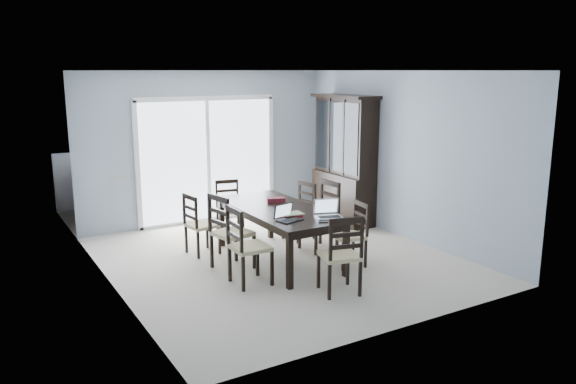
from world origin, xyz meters
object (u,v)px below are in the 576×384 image
Objects in this scene: chair_end_near at (343,247)px; laptop_dark at (290,217)px; chair_left_mid at (226,224)px; game_box at (276,200)px; dining_table at (279,213)px; laptop_silver at (329,214)px; chair_right_far at (302,205)px; china_hutch at (344,161)px; chair_end_far at (228,202)px; chair_right_mid at (324,208)px; chair_left_near at (243,238)px; chair_left_far at (197,218)px; hot_tub at (148,191)px; chair_right_near at (354,227)px; cell_phone at (323,222)px.

laptop_dark is at bearing 119.79° from chair_end_near.
chair_end_near is 3.37× the size of laptop_dark.
game_box is at bearing 98.09° from chair_left_mid.
laptop_silver is (0.29, -0.80, 0.13)m from dining_table.
chair_right_far is 0.85m from game_box.
china_hutch is 2.17× the size of chair_end_far.
chair_right_mid is 1.04× the size of chair_end_near.
chair_left_near reaches higher than chair_end_far.
chair_left_mid is (-0.80, 0.00, -0.04)m from dining_table.
chair_left_far is 1.63m from laptop_dark.
laptop_dark is (0.63, -0.06, 0.19)m from chair_left_near.
china_hutch is 2.96m from laptop_dark.
china_hutch reaches higher than chair_end_far.
chair_end_near is (-2.01, -2.73, -0.48)m from china_hutch.
chair_right_mid is at bearing -62.37° from hot_tub.
dining_table is 5.60× the size of laptop_silver.
chair_left_far is 2.24m from chair_right_near.
chair_end_far is 2.59× the size of laptop_silver.
chair_left_mid is 3.31m from hot_tub.
chair_left_far is 1.02× the size of chair_right_near.
chair_left_near is 1.14× the size of chair_right_near.
chair_left_mid is 1.16× the size of chair_left_far.
laptop_dark is at bearing -176.85° from laptop_silver.
laptop_silver is at bearing 144.48° from chair_right_mid.
cell_phone is 1.27m from game_box.
chair_left_near is 0.66m from laptop_dark.
laptop_dark is (-0.22, -0.66, 0.13)m from dining_table.
dining_table is 1.91× the size of chair_left_near.
chair_left_mid reaches higher than chair_right_near.
chair_right_near is (1.68, -1.49, -0.01)m from chair_left_far.
china_hutch is 2.12m from game_box.
chair_left_near is at bearing -136.78° from game_box.
chair_right_mid is 4.61× the size of game_box.
chair_left_near is at bearing 116.38° from chair_right_far.
laptop_dark is 1.05m from game_box.
china_hutch is 1.21× the size of hot_tub.
hot_tub is at bearing -54.79° from chair_end_far.
laptop_dark is at bearing -108.14° from dining_table.
chair_right_mid is (0.05, 0.81, 0.09)m from chair_right_near.
chair_end_near reaches higher than hot_tub.
laptop_dark is (-0.16, -2.19, 0.26)m from chair_end_far.
china_hutch reaches higher than chair_left_near.
dining_table is 3.42m from hot_tub.
laptop_silver is at bearing -74.72° from hot_tub.
chair_right_near is 8.70× the size of cell_phone.
chair_left_near is at bearing -15.68° from chair_left_mid.
hot_tub is at bearing 114.40° from chair_end_near.
chair_left_mid is (-2.82, -1.25, -0.44)m from china_hutch.
chair_left_mid is at bearing 74.35° from chair_right_near.
chair_end_far is 1.24m from game_box.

